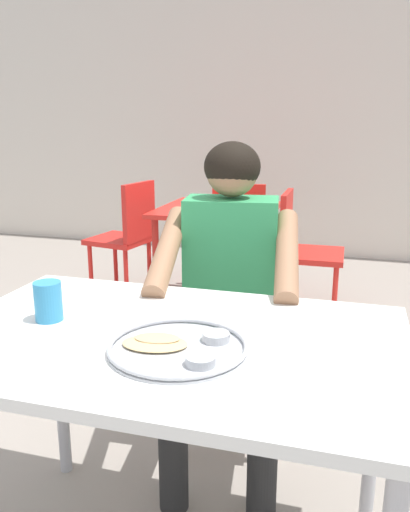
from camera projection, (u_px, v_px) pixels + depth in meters
name	position (u px, v px, depth m)	size (l,w,h in m)	color
back_wall	(303.00, 75.00, 4.79)	(12.00, 0.12, 3.40)	silver
table_foreground	(169.00, 363.00, 1.35)	(1.21, 0.77, 0.75)	white
thali_tray	(178.00, 346.00, 1.24)	(0.34, 0.34, 0.03)	#B7BABF
drinking_cup	(48.00, 300.00, 1.42)	(0.08, 0.08, 0.11)	#338CBF
chair_foreground	(235.00, 319.00, 2.14)	(0.48, 0.47, 0.85)	silver
diner_foreground	(228.00, 281.00, 1.87)	(0.54, 0.59, 1.22)	#242424
table_background_red	(218.00, 221.00, 3.55)	(0.78, 0.80, 0.71)	red
chair_red_left	(128.00, 233.00, 3.71)	(0.45, 0.45, 0.87)	red
chair_red_right	(301.00, 245.00, 3.39)	(0.40, 0.43, 0.84)	red
chair_red_far	(238.00, 225.00, 4.13)	(0.51, 0.49, 0.82)	red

